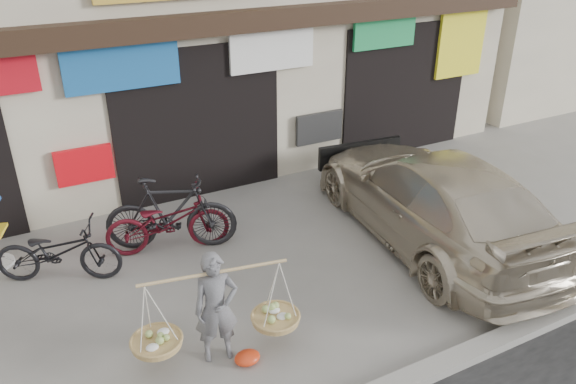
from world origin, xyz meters
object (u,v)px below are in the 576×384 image
street_vendor (217,312)px  bike_2 (168,222)px  suv (432,197)px  bike_0 (58,252)px  bike_1 (171,214)px

street_vendor → bike_2: 2.53m
suv → bike_2: bearing=-16.5°
bike_0 → suv: suv is taller
bike_2 → suv: 4.07m
bike_0 → bike_1: bike_1 is taller
bike_0 → street_vendor: bearing=-125.8°
bike_1 → bike_2: 0.13m
bike_1 → suv: size_ratio=0.39×
street_vendor → suv: (3.93, 0.97, 0.09)m
suv → bike_1: bearing=-17.4°
bike_1 → suv: (3.69, -1.58, 0.12)m
street_vendor → bike_0: bearing=129.9°
bike_0 → bike_2: (1.58, 0.05, 0.03)m
street_vendor → suv: suv is taller
bike_1 → bike_2: (-0.07, -0.03, -0.11)m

